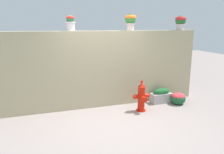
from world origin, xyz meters
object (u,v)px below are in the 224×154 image
Objects in this scene: potted_plant_1 at (70,22)px; potted_plant_2 at (130,20)px; planter_box at (161,96)px; fire_hydrant at (142,97)px; flower_bush_left at (178,98)px; potted_plant_3 at (180,21)px.

potted_plant_1 is 1.66m from potted_plant_2.
fire_hydrant is at bearing -154.04° from planter_box.
potted_plant_1 is 2.68m from fire_hydrant.
planter_box is (0.85, -0.43, -2.17)m from potted_plant_2.
fire_hydrant is 1.92× the size of flower_bush_left.
fire_hydrant is at bearing -89.36° from potted_plant_2.
potted_plant_1 reaches higher than flower_bush_left.
potted_plant_3 is 0.51× the size of fire_hydrant.
potted_plant_3 is at bearing 26.53° from fire_hydrant.
potted_plant_3 reaches higher than flower_bush_left.
potted_plant_3 is 0.97× the size of flower_bush_left.
potted_plant_2 reaches higher than potted_plant_1.
potted_plant_3 is (3.26, -0.04, 0.04)m from potted_plant_1.
potted_plant_2 is at bearing 153.52° from planter_box.
potted_plant_2 is (1.66, 0.01, 0.07)m from potted_plant_1.
flower_bush_left is 0.48m from planter_box.
potted_plant_3 is at bearing -0.63° from potted_plant_1.
potted_plant_2 is 2.16m from fire_hydrant.
fire_hydrant is (0.01, -0.84, -1.99)m from potted_plant_2.
potted_plant_1 is at bearing 153.60° from fire_hydrant.
fire_hydrant is 1.27m from flower_bush_left.
potted_plant_1 is 3.26m from potted_plant_3.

